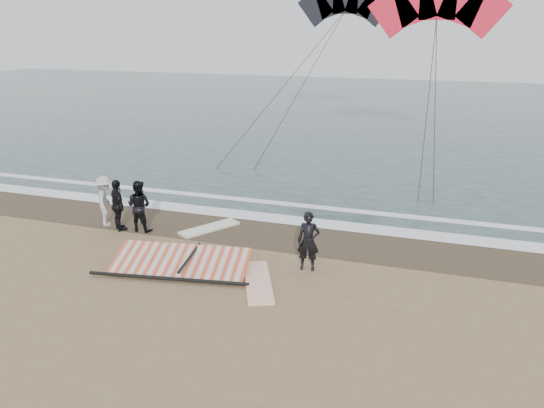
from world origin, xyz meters
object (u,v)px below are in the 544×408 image
at_px(board_cream, 209,228).
at_px(sail_rig, 181,262).
at_px(man_main, 308,241).
at_px(board_white, 258,282).

relative_size(board_cream, sail_rig, 0.48).
height_order(man_main, sail_rig, man_main).
distance_m(board_white, board_cream, 4.42).
bearing_deg(board_cream, man_main, 6.42).
relative_size(board_white, sail_rig, 0.54).
height_order(man_main, board_cream, man_main).
bearing_deg(man_main, board_white, -137.59).
bearing_deg(board_cream, board_white, -15.41).
xyz_separation_m(man_main, board_cream, (-4.02, 2.00, -0.83)).
relative_size(man_main, board_white, 0.71).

